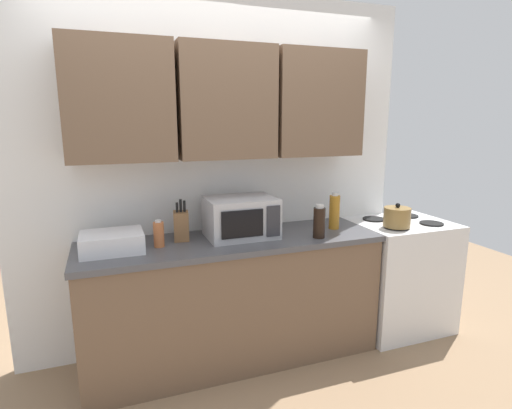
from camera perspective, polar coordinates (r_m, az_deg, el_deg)
wall_back_with_cabinets at (r=2.97m, az=-4.80°, el=8.96°), size 2.96×0.38×2.60m
counter_run at (r=3.02m, az=-3.20°, el=-12.98°), size 2.09×0.63×0.90m
stove_range at (r=3.65m, az=19.17°, el=-9.15°), size 0.76×0.64×0.91m
kettle at (r=3.29m, az=19.03°, el=-1.66°), size 0.20×0.20×0.18m
microwave at (r=2.88m, az=-2.13°, el=-1.79°), size 0.48×0.37×0.28m
dish_rack at (r=2.73m, az=-19.41°, el=-4.96°), size 0.38×0.30×0.12m
knife_block at (r=2.85m, az=-10.38°, el=-2.87°), size 0.12×0.13×0.29m
bottle_soy_dark at (r=2.89m, az=8.78°, el=-2.43°), size 0.08×0.08×0.24m
bottle_amber_vinegar at (r=3.14m, az=10.86°, el=-0.97°), size 0.08×0.08×0.28m
bottle_spice_jar at (r=2.73m, az=-13.38°, el=-4.03°), size 0.07×0.07×0.18m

